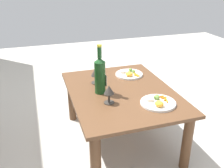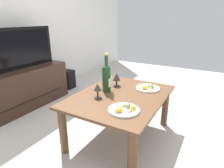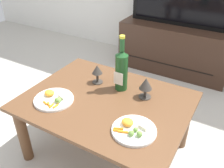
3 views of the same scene
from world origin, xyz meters
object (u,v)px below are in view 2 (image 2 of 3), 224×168
object	(u,v)px
dining_table	(120,103)
tv_screen	(17,49)
dinner_plate_right	(148,88)
wine_bottle	(107,77)
dinner_plate_left	(124,110)
tv_stand	(24,88)
goblet_right	(117,78)
floor_speaker	(68,79)
goblet_left	(98,88)

from	to	relation	value
dining_table	tv_screen	xyz separation A→B (m)	(0.01, 1.45, 0.40)
dinner_plate_right	wine_bottle	bearing A→B (deg)	127.25
tv_screen	dinner_plate_left	bearing A→B (deg)	-100.02
tv_stand	goblet_right	xyz separation A→B (m)	(0.19, -1.31, 0.29)
floor_speaker	goblet_right	xyz separation A→B (m)	(-0.64, -1.27, 0.40)
tv_stand	floor_speaker	size ratio (longest dim) A/B	3.86
floor_speaker	wine_bottle	distance (m)	1.57
tv_screen	wine_bottle	bearing A→B (deg)	-89.50
floor_speaker	wine_bottle	bearing A→B (deg)	-120.08
dining_table	tv_stand	bearing A→B (deg)	89.64
goblet_right	dining_table	bearing A→B (deg)	-143.28
tv_stand	dinner_plate_left	world-z (taller)	tv_stand
dinner_plate_right	tv_stand	bearing A→B (deg)	99.27
tv_screen	dinner_plate_left	distance (m)	1.68
dinner_plate_left	dinner_plate_right	bearing A→B (deg)	-0.07
goblet_left	dinner_plate_right	size ratio (longest dim) A/B	0.56
goblet_left	tv_stand	bearing A→B (deg)	82.64
tv_stand	dinner_plate_left	bearing A→B (deg)	-100.00
tv_screen	floor_speaker	xyz separation A→B (m)	(0.83, -0.03, -0.63)
floor_speaker	dinner_plate_left	size ratio (longest dim) A/B	1.24
dining_table	wine_bottle	distance (m)	0.28
goblet_left	floor_speaker	bearing A→B (deg)	51.90
dinner_plate_right	tv_screen	bearing A→B (deg)	99.29
floor_speaker	wine_bottle	world-z (taller)	wine_bottle
dinner_plate_right	goblet_left	bearing A→B (deg)	143.59
tv_stand	wine_bottle	size ratio (longest dim) A/B	3.16
dining_table	floor_speaker	world-z (taller)	dining_table
tv_screen	tv_stand	bearing A→B (deg)	90.00
dining_table	wine_bottle	world-z (taller)	wine_bottle
tv_screen	goblet_left	xyz separation A→B (m)	(-0.17, -1.30, -0.23)
goblet_left	dinner_plate_left	xyz separation A→B (m)	(-0.12, -0.32, -0.08)
dinner_plate_right	goblet_right	bearing A→B (deg)	103.08
tv_screen	dining_table	bearing A→B (deg)	-90.36
dinner_plate_left	dinner_plate_right	xyz separation A→B (m)	(0.55, -0.00, 0.00)
wine_bottle	dinner_plate_left	world-z (taller)	wine_bottle
dining_table	goblet_left	distance (m)	0.28
dining_table	goblet_right	size ratio (longest dim) A/B	7.29
tv_screen	dinner_plate_right	size ratio (longest dim) A/B	4.35
dinner_plate_left	dinner_plate_right	distance (m)	0.55
tv_stand	dinner_plate_left	distance (m)	1.67
dining_table	tv_stand	distance (m)	1.46
goblet_left	goblet_right	distance (m)	0.36
dining_table	wine_bottle	xyz separation A→B (m)	(0.02, 0.16, 0.23)
goblet_right	dinner_plate_right	size ratio (longest dim) A/B	0.58
tv_screen	goblet_right	size ratio (longest dim) A/B	7.45
floor_speaker	dinner_plate_left	xyz separation A→B (m)	(-1.12, -1.59, 0.32)
floor_speaker	goblet_right	distance (m)	1.48
goblet_left	dinner_plate_left	bearing A→B (deg)	-110.26
tv_stand	floor_speaker	distance (m)	0.84
tv_stand	floor_speaker	bearing A→B (deg)	-2.40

